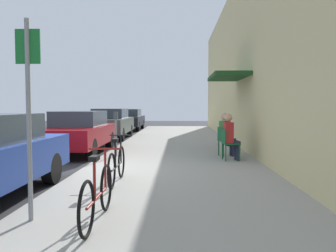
% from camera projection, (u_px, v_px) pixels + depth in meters
% --- Properties ---
extents(ground_plane, '(60.00, 60.00, 0.00)m').
position_uv_depth(ground_plane, '(78.00, 176.00, 7.97)').
color(ground_plane, '#2D2D30').
extents(sidewalk_slab, '(4.50, 32.00, 0.12)m').
position_uv_depth(sidewalk_slab, '(176.00, 160.00, 9.89)').
color(sidewalk_slab, '#9E9B93').
rests_on(sidewalk_slab, ground_plane).
extents(building_facade, '(1.40, 32.00, 6.43)m').
position_uv_depth(building_facade, '(262.00, 49.00, 9.64)').
color(building_facade, beige).
rests_on(building_facade, ground_plane).
extents(parked_car_1, '(1.80, 4.40, 1.44)m').
position_uv_depth(parked_car_1, '(79.00, 132.00, 11.78)').
color(parked_car_1, maroon).
rests_on(parked_car_1, ground_plane).
extents(parked_car_2, '(1.80, 4.40, 1.49)m').
position_uv_depth(parked_car_2, '(110.00, 123.00, 17.15)').
color(parked_car_2, '#47514C').
rests_on(parked_car_2, ground_plane).
extents(parked_car_3, '(1.80, 4.40, 1.42)m').
position_uv_depth(parked_car_3, '(129.00, 119.00, 23.41)').
color(parked_car_3, black).
rests_on(parked_car_3, ground_plane).
extents(parking_meter, '(0.12, 0.10, 1.32)m').
position_uv_depth(parking_meter, '(116.00, 130.00, 10.26)').
color(parking_meter, slate).
rests_on(parking_meter, sidewalk_slab).
extents(street_sign, '(0.32, 0.06, 2.60)m').
position_uv_depth(street_sign, '(29.00, 104.00, 4.41)').
color(street_sign, gray).
rests_on(street_sign, sidewalk_slab).
extents(bicycle_0, '(0.46, 1.71, 0.90)m').
position_uv_depth(bicycle_0, '(98.00, 195.00, 4.40)').
color(bicycle_0, black).
rests_on(bicycle_0, sidewalk_slab).
extents(bicycle_1, '(0.46, 1.71, 0.90)m').
position_uv_depth(bicycle_1, '(117.00, 165.00, 6.67)').
color(bicycle_1, black).
rests_on(bicycle_1, sidewalk_slab).
extents(cafe_chair_0, '(0.48, 0.48, 0.87)m').
position_uv_depth(cafe_chair_0, '(228.00, 142.00, 9.46)').
color(cafe_chair_0, '#14592D').
rests_on(cafe_chair_0, sidewalk_slab).
extents(seated_patron_0, '(0.45, 0.39, 1.29)m').
position_uv_depth(seated_patron_0, '(230.00, 135.00, 9.46)').
color(seated_patron_0, '#232838').
rests_on(seated_patron_0, sidewalk_slab).
extents(cafe_chair_1, '(0.53, 0.53, 0.87)m').
position_uv_depth(cafe_chair_1, '(224.00, 139.00, 10.24)').
color(cafe_chair_1, '#14592D').
rests_on(cafe_chair_1, sidewalk_slab).
extents(seated_patron_1, '(0.49, 0.44, 1.29)m').
position_uv_depth(seated_patron_1, '(226.00, 133.00, 10.24)').
color(seated_patron_1, '#232838').
rests_on(seated_patron_1, sidewalk_slab).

